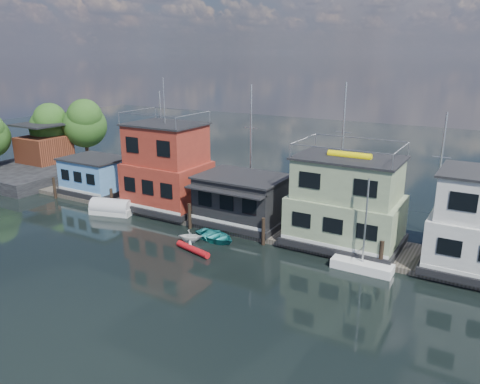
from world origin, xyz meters
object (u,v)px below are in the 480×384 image
Objects in this scene: houseboat_red at (167,168)px; houseboat_green at (346,203)px; tarp_runabout at (111,208)px; red_kayak at (193,249)px; dinghy_teal at (215,236)px; houseboat_blue at (95,175)px; houseboat_dark at (242,199)px; day_sailer at (362,265)px; dinghy_white at (190,236)px.

houseboat_green is (17.00, 0.00, -0.55)m from houseboat_red.
houseboat_red reaches higher than tarp_runabout.
houseboat_green is 2.52× the size of red_kayak.
houseboat_blue is at bearing 89.44° from dinghy_teal.
houseboat_green reaches higher than houseboat_dark.
tarp_runabout is at bearing -179.91° from day_sailer.
day_sailer is (11.41, -3.31, -2.02)m from houseboat_dark.
tarp_runabout reaches higher than dinghy_white.
dinghy_teal is at bearing -156.48° from houseboat_green.
houseboat_green is at bearing -54.11° from dinghy_teal.
houseboat_blue is 1.92× the size of red_kayak.
houseboat_blue is 26.53m from houseboat_green.
dinghy_teal is at bearing -177.00° from day_sailer.
houseboat_green is (26.50, 0.00, 1.34)m from houseboat_blue.
dinghy_white is at bearing -108.49° from houseboat_dark.
houseboat_dark reaches higher than dinghy_white.
houseboat_red is 3.22× the size of dinghy_teal.
tarp_runabout is at bearing 178.73° from red_kayak.
red_kayak is at bearing -92.96° from houseboat_dark.
red_kayak is at bearing -164.07° from day_sailer.
houseboat_red reaches higher than houseboat_dark.
houseboat_dark is at bearing -0.06° from houseboat_blue.
dinghy_teal is (11.78, -0.53, -0.21)m from tarp_runabout.
day_sailer is (19.41, -3.33, -3.71)m from houseboat_red.
tarp_runabout is (5.57, -3.46, -1.61)m from houseboat_blue.
dinghy_white is 1.98m from dinghy_teal.
red_kayak is (11.59, -3.28, -0.35)m from tarp_runabout.
red_kayak is at bearing -21.44° from houseboat_blue.
houseboat_red is 10.90m from red_kayak.
dinghy_white is at bearing -172.23° from day_sailer.
houseboat_red reaches higher than houseboat_green.
red_kayak is (7.65, -6.74, -3.86)m from houseboat_red.
houseboat_green is 2.01× the size of tarp_runabout.
day_sailer is (28.91, -3.33, -1.81)m from houseboat_blue.
houseboat_green reaches higher than day_sailer.
houseboat_blue is at bearing 173.20° from day_sailer.
houseboat_blue is 3.35× the size of dinghy_white.
houseboat_dark is 9.07m from houseboat_green.
houseboat_dark is 4.46m from dinghy_teal.
dinghy_teal is at bearing -12.93° from houseboat_blue.
houseboat_green is 10.47m from dinghy_teal.
dinghy_white is (-1.72, -5.16, -1.91)m from houseboat_dark.
houseboat_blue is at bearing 173.09° from red_kayak.
houseboat_blue is 0.99× the size of day_sailer.
tarp_runabout is 2.18× the size of dinghy_white.
houseboat_red is at bearing 25.98° from tarp_runabout.
red_kayak is at bearing -41.36° from houseboat_red.
dinghy_white is 2.10m from red_kayak.
houseboat_dark is (8.00, -0.02, -1.69)m from houseboat_red.
houseboat_dark is 3.87× the size of dinghy_white.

